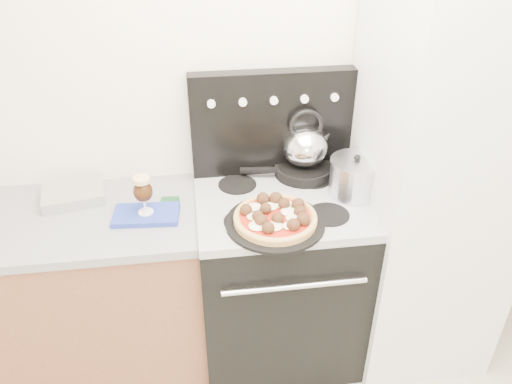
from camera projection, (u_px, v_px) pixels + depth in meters
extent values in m
cube|color=white|center=(253.00, 103.00, 2.33)|extent=(3.50, 0.01, 2.50)
cube|color=brown|center=(50.00, 299.00, 2.39)|extent=(1.45, 0.60, 0.86)
cube|color=gray|center=(28.00, 223.00, 2.15)|extent=(1.48, 0.63, 0.04)
cube|color=black|center=(278.00, 280.00, 2.49)|extent=(0.76, 0.65, 0.88)
cube|color=#ADADB2|center=(281.00, 203.00, 2.25)|extent=(0.76, 0.65, 0.04)
cube|color=black|center=(272.00, 123.00, 2.34)|extent=(0.76, 0.08, 0.50)
cube|color=silver|center=(432.00, 185.00, 2.28)|extent=(0.64, 0.68, 1.90)
cube|color=white|center=(74.00, 195.00, 2.26)|extent=(0.30, 0.24, 0.05)
cube|color=#2538A6|center=(146.00, 215.00, 2.15)|extent=(0.29, 0.18, 0.02)
cylinder|color=black|center=(275.00, 223.00, 2.07)|extent=(0.52, 0.52, 0.01)
cylinder|color=black|center=(304.00, 170.00, 2.41)|extent=(0.31, 0.31, 0.05)
cylinder|color=silver|center=(355.00, 178.00, 2.23)|extent=(0.25, 0.25, 0.16)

